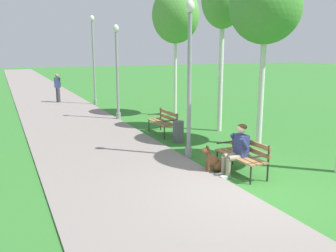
{
  "coord_description": "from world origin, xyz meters",
  "views": [
    {
      "loc": [
        -4.66,
        -5.86,
        2.97
      ],
      "look_at": [
        -0.54,
        2.99,
        0.9
      ],
      "focal_mm": 38.55,
      "sensor_mm": 36.0,
      "label": 1
    }
  ],
  "objects_px": {
    "park_bench_near": "(243,153)",
    "birch_tree_third": "(223,1)",
    "lamp_post_mid": "(117,71)",
    "lamp_post_far": "(94,60)",
    "birch_tree_second": "(266,8)",
    "birch_tree_fourth": "(176,15)",
    "park_bench_mid": "(164,120)",
    "person_seated_on_near_bench": "(237,148)",
    "dog_brown": "(215,162)",
    "pedestrian_distant": "(58,88)",
    "litter_bin": "(178,132)",
    "lamp_post_near": "(189,79)"
  },
  "relations": [
    {
      "from": "dog_brown",
      "to": "litter_bin",
      "type": "bearing_deg",
      "value": 80.56
    },
    {
      "from": "dog_brown",
      "to": "person_seated_on_near_bench",
      "type": "bearing_deg",
      "value": -47.01
    },
    {
      "from": "lamp_post_near",
      "to": "lamp_post_far",
      "type": "distance_m",
      "value": 11.02
    },
    {
      "from": "lamp_post_mid",
      "to": "birch_tree_third",
      "type": "relative_size",
      "value": 0.7
    },
    {
      "from": "birch_tree_second",
      "to": "lamp_post_near",
      "type": "bearing_deg",
      "value": -175.33
    },
    {
      "from": "park_bench_mid",
      "to": "litter_bin",
      "type": "xyz_separation_m",
      "value": [
        -0.04,
        -1.23,
        -0.16
      ]
    },
    {
      "from": "lamp_post_mid",
      "to": "birch_tree_second",
      "type": "relative_size",
      "value": 0.76
    },
    {
      "from": "park_bench_mid",
      "to": "birch_tree_third",
      "type": "height_order",
      "value": "birch_tree_third"
    },
    {
      "from": "lamp_post_far",
      "to": "birch_tree_second",
      "type": "relative_size",
      "value": 0.9
    },
    {
      "from": "birch_tree_second",
      "to": "birch_tree_third",
      "type": "relative_size",
      "value": 0.92
    },
    {
      "from": "park_bench_near",
      "to": "pedestrian_distant",
      "type": "relative_size",
      "value": 0.91
    },
    {
      "from": "litter_bin",
      "to": "birch_tree_second",
      "type": "bearing_deg",
      "value": -33.56
    },
    {
      "from": "park_bench_near",
      "to": "lamp_post_far",
      "type": "height_order",
      "value": "lamp_post_far"
    },
    {
      "from": "park_bench_near",
      "to": "birch_tree_third",
      "type": "relative_size",
      "value": 0.26
    },
    {
      "from": "person_seated_on_near_bench",
      "to": "birch_tree_second",
      "type": "xyz_separation_m",
      "value": [
        2.27,
        2.0,
        3.5
      ]
    },
    {
      "from": "park_bench_mid",
      "to": "birch_tree_second",
      "type": "height_order",
      "value": "birch_tree_second"
    },
    {
      "from": "person_seated_on_near_bench",
      "to": "pedestrian_distant",
      "type": "height_order",
      "value": "pedestrian_distant"
    },
    {
      "from": "birch_tree_second",
      "to": "lamp_post_far",
      "type": "bearing_deg",
      "value": 103.4
    },
    {
      "from": "lamp_post_mid",
      "to": "lamp_post_near",
      "type": "bearing_deg",
      "value": -89.07
    },
    {
      "from": "birch_tree_third",
      "to": "pedestrian_distant",
      "type": "bearing_deg",
      "value": 113.64
    },
    {
      "from": "pedestrian_distant",
      "to": "dog_brown",
      "type": "bearing_deg",
      "value": -83.01
    },
    {
      "from": "person_seated_on_near_bench",
      "to": "lamp_post_near",
      "type": "distance_m",
      "value": 2.36
    },
    {
      "from": "lamp_post_mid",
      "to": "birch_tree_third",
      "type": "distance_m",
      "value": 5.29
    },
    {
      "from": "dog_brown",
      "to": "birch_tree_fourth",
      "type": "bearing_deg",
      "value": 71.05
    },
    {
      "from": "park_bench_near",
      "to": "person_seated_on_near_bench",
      "type": "height_order",
      "value": "person_seated_on_near_bench"
    },
    {
      "from": "lamp_post_far",
      "to": "birch_tree_third",
      "type": "relative_size",
      "value": 0.83
    },
    {
      "from": "litter_bin",
      "to": "lamp_post_near",
      "type": "bearing_deg",
      "value": -106.84
    },
    {
      "from": "person_seated_on_near_bench",
      "to": "dog_brown",
      "type": "relative_size",
      "value": 1.51
    },
    {
      "from": "litter_bin",
      "to": "lamp_post_far",
      "type": "bearing_deg",
      "value": 92.66
    },
    {
      "from": "lamp_post_far",
      "to": "birch_tree_second",
      "type": "distance_m",
      "value": 11.23
    },
    {
      "from": "lamp_post_near",
      "to": "birch_tree_second",
      "type": "xyz_separation_m",
      "value": [
        2.63,
        0.21,
        1.99
      ]
    },
    {
      "from": "birch_tree_third",
      "to": "litter_bin",
      "type": "bearing_deg",
      "value": -157.39
    },
    {
      "from": "lamp_post_far",
      "to": "birch_tree_third",
      "type": "height_order",
      "value": "birch_tree_third"
    },
    {
      "from": "lamp_post_far",
      "to": "pedestrian_distant",
      "type": "bearing_deg",
      "value": 139.82
    },
    {
      "from": "park_bench_near",
      "to": "dog_brown",
      "type": "bearing_deg",
      "value": 147.41
    },
    {
      "from": "birch_tree_second",
      "to": "birch_tree_third",
      "type": "bearing_deg",
      "value": 89.36
    },
    {
      "from": "birch_tree_fourth",
      "to": "pedestrian_distant",
      "type": "distance_m",
      "value": 8.52
    },
    {
      "from": "dog_brown",
      "to": "park_bench_mid",
      "type": "bearing_deg",
      "value": 82.71
    },
    {
      "from": "person_seated_on_near_bench",
      "to": "birch_tree_third",
      "type": "distance_m",
      "value": 6.29
    },
    {
      "from": "birch_tree_second",
      "to": "pedestrian_distant",
      "type": "relative_size",
      "value": 3.2
    },
    {
      "from": "lamp_post_mid",
      "to": "lamp_post_far",
      "type": "bearing_deg",
      "value": 88.09
    },
    {
      "from": "person_seated_on_near_bench",
      "to": "birch_tree_fourth",
      "type": "relative_size",
      "value": 0.22
    },
    {
      "from": "park_bench_mid",
      "to": "lamp_post_far",
      "type": "relative_size",
      "value": 0.32
    },
    {
      "from": "person_seated_on_near_bench",
      "to": "birch_tree_fourth",
      "type": "bearing_deg",
      "value": 74.44
    },
    {
      "from": "park_bench_near",
      "to": "litter_bin",
      "type": "xyz_separation_m",
      "value": [
        -0.08,
        3.38,
        -0.16
      ]
    },
    {
      "from": "birch_tree_third",
      "to": "park_bench_near",
      "type": "bearing_deg",
      "value": -115.94
    },
    {
      "from": "dog_brown",
      "to": "birch_tree_fourth",
      "type": "relative_size",
      "value": 0.15
    },
    {
      "from": "birch_tree_fourth",
      "to": "park_bench_mid",
      "type": "bearing_deg",
      "value": -122.18
    },
    {
      "from": "person_seated_on_near_bench",
      "to": "lamp_post_far",
      "type": "relative_size",
      "value": 0.26
    },
    {
      "from": "park_bench_near",
      "to": "person_seated_on_near_bench",
      "type": "bearing_deg",
      "value": -172.08
    }
  ]
}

